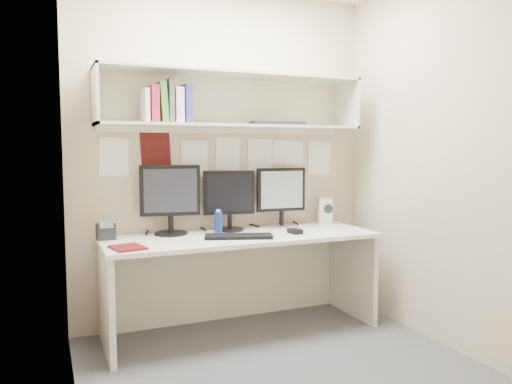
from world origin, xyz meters
name	(u,v)px	position (x,y,z in m)	size (l,w,h in m)	color
floor	(280,366)	(0.00, 0.00, 0.00)	(2.40, 2.00, 0.01)	#49494E
wall_back	(225,156)	(0.00, 1.00, 1.30)	(2.40, 0.02, 2.60)	#BAAB8E
wall_front	(384,163)	(0.00, -1.00, 1.30)	(2.40, 0.02, 2.60)	#BAAB8E
wall_left	(70,161)	(-1.20, 0.00, 1.30)	(0.02, 2.00, 2.60)	#BAAB8E
wall_right	(435,157)	(1.20, 0.00, 1.30)	(0.02, 2.00, 2.60)	#BAAB8E
desk	(242,283)	(0.00, 0.65, 0.37)	(2.00, 0.70, 0.73)	silver
overhead_hutch	(231,101)	(0.00, 0.86, 1.72)	(2.00, 0.38, 0.40)	beige
pinned_papers	(225,163)	(0.00, 0.99, 1.25)	(1.92, 0.01, 0.48)	white
monitor_left	(170,197)	(-0.48, 0.87, 1.01)	(0.44, 0.24, 0.51)	black
monitor_center	(229,198)	(-0.02, 0.87, 0.98)	(0.40, 0.22, 0.46)	black
monitor_right	(281,195)	(0.43, 0.87, 0.99)	(0.41, 0.23, 0.48)	#A5A5AA
keyboard	(239,236)	(-0.07, 0.53, 0.74)	(0.48, 0.17, 0.02)	black
mouse	(295,231)	(0.38, 0.54, 0.75)	(0.07, 0.12, 0.04)	black
speaker	(325,211)	(0.84, 0.87, 0.84)	(0.14, 0.15, 0.22)	beige
blue_bottle	(218,222)	(-0.14, 0.75, 0.82)	(0.06, 0.06, 0.18)	navy
maroon_notebook	(128,248)	(-0.85, 0.46, 0.74)	(0.19, 0.23, 0.01)	#540E0E
desk_phone	(106,231)	(-0.94, 0.84, 0.79)	(0.13, 0.12, 0.15)	black
book_stack	(167,104)	(-0.51, 0.76, 1.67)	(0.33, 0.19, 0.30)	white
hutch_tray	(277,123)	(0.35, 0.78, 1.55)	(0.41, 0.16, 0.03)	black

